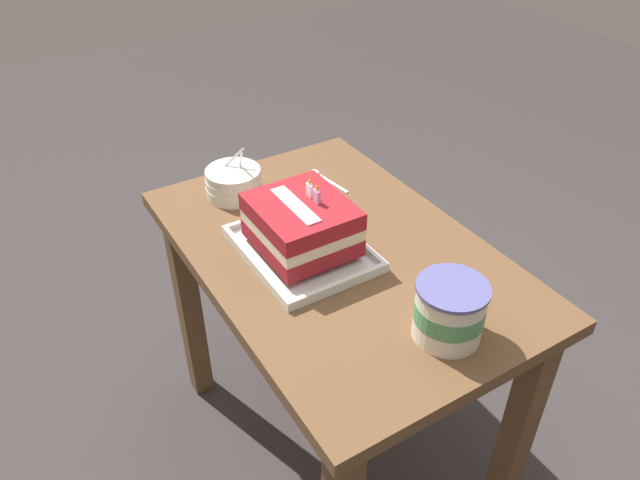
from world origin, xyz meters
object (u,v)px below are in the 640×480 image
(foil_tray, at_px, (302,250))
(bowl_stack, at_px, (234,182))
(birthday_cake, at_px, (302,224))
(ice_cream_tub, at_px, (449,311))
(serving_spoon_near_tray, at_px, (322,176))

(foil_tray, bearing_deg, bowl_stack, -175.35)
(birthday_cake, bearing_deg, foil_tray, -90.00)
(ice_cream_tub, bearing_deg, bowl_stack, -169.12)
(birthday_cake, relative_size, ice_cream_tub, 1.59)
(birthday_cake, xyz_separation_m, ice_cream_tub, (0.38, 0.11, -0.02))
(ice_cream_tub, bearing_deg, foil_tray, -164.16)
(bowl_stack, bearing_deg, birthday_cake, 4.65)
(foil_tray, height_order, ice_cream_tub, ice_cream_tub)
(serving_spoon_near_tray, bearing_deg, foil_tray, -39.46)
(birthday_cake, xyz_separation_m, serving_spoon_near_tray, (-0.27, 0.22, -0.08))
(birthday_cake, distance_m, bowl_stack, 0.32)
(bowl_stack, xyz_separation_m, serving_spoon_near_tray, (0.05, 0.25, -0.03))
(foil_tray, relative_size, ice_cream_tub, 2.34)
(foil_tray, bearing_deg, ice_cream_tub, 15.84)
(bowl_stack, distance_m, ice_cream_tub, 0.71)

